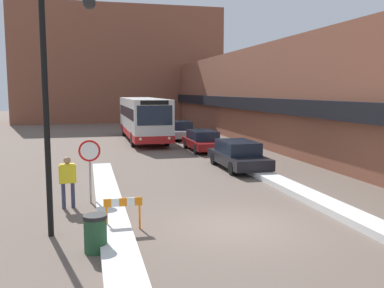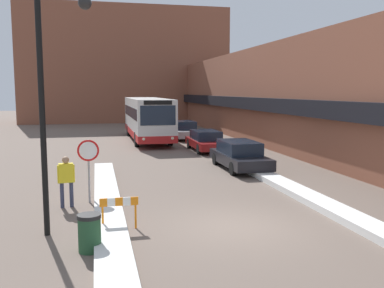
% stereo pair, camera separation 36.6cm
% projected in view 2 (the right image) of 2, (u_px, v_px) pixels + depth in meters
% --- Properties ---
extents(ground_plane, '(160.00, 160.00, 0.00)m').
position_uv_depth(ground_plane, '(235.00, 227.00, 12.56)').
color(ground_plane, '#66564C').
extents(building_row_right, '(5.50, 60.00, 7.18)m').
position_uv_depth(building_row_right, '(257.00, 95.00, 37.52)').
color(building_row_right, brown).
rests_on(building_row_right, ground_plane).
extents(building_backdrop_far, '(26.00, 8.00, 14.45)m').
position_uv_depth(building_backdrop_far, '(125.00, 66.00, 55.82)').
color(building_backdrop_far, brown).
rests_on(building_backdrop_far, ground_plane).
extents(snow_bank_left, '(0.90, 16.12, 0.22)m').
position_uv_depth(snow_bank_left, '(108.00, 205.00, 14.57)').
color(snow_bank_left, silver).
rests_on(snow_bank_left, ground_plane).
extents(snow_bank_right, '(0.90, 18.99, 0.24)m').
position_uv_depth(snow_bank_right, '(284.00, 185.00, 17.69)').
color(snow_bank_right, silver).
rests_on(snow_bank_right, ground_plane).
extents(city_bus, '(2.73, 12.36, 3.38)m').
position_uv_depth(city_bus, '(147.00, 118.00, 34.31)').
color(city_bus, silver).
rests_on(city_bus, ground_plane).
extents(parked_car_front, '(1.92, 4.86, 1.43)m').
position_uv_depth(parked_car_front, '(240.00, 155.00, 21.84)').
color(parked_car_front, black).
rests_on(parked_car_front, ground_plane).
extents(parked_car_middle, '(1.89, 4.72, 1.35)m').
position_uv_depth(parked_car_middle, '(206.00, 140.00, 28.45)').
color(parked_car_middle, maroon).
rests_on(parked_car_middle, ground_plane).
extents(parked_car_back, '(1.87, 4.42, 1.49)m').
position_uv_depth(parked_car_back, '(184.00, 130.00, 35.29)').
color(parked_car_back, '#B7B7BC').
rests_on(parked_car_back, ground_plane).
extents(stop_sign, '(0.76, 0.08, 2.27)m').
position_uv_depth(stop_sign, '(88.00, 157.00, 15.10)').
color(stop_sign, gray).
rests_on(stop_sign, ground_plane).
extents(street_lamp, '(1.46, 0.36, 6.60)m').
position_uv_depth(street_lamp, '(52.00, 87.00, 11.44)').
color(street_lamp, black).
rests_on(street_lamp, ground_plane).
extents(pedestrian, '(0.57, 0.27, 1.77)m').
position_uv_depth(pedestrian, '(66.00, 177.00, 14.56)').
color(pedestrian, '#333851').
rests_on(pedestrian, ground_plane).
extents(trash_bin, '(0.59, 0.59, 0.95)m').
position_uv_depth(trash_bin, '(90.00, 233.00, 10.60)').
color(trash_bin, '#234C2D').
rests_on(trash_bin, ground_plane).
extents(construction_barricade, '(1.10, 0.06, 0.94)m').
position_uv_depth(construction_barricade, '(119.00, 207.00, 12.26)').
color(construction_barricade, orange).
rests_on(construction_barricade, ground_plane).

